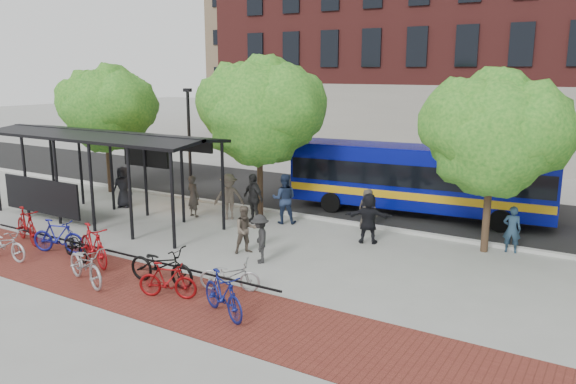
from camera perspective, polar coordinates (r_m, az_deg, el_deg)
The scene contains 31 objects.
ground at distance 19.09m, azimuth -0.95°, elevation -5.74°, with size 160.00×160.00×0.00m, color #9E9E99.
asphalt_street at distance 25.94m, azimuth 8.58°, elevation -1.00°, with size 160.00×8.00×0.01m, color black.
curb at distance 22.41m, azimuth 4.56°, elevation -2.88°, with size 160.00×0.25×0.12m, color #B7B7B2.
brick_strip at distance 16.71m, azimuth -16.30°, elevation -8.91°, with size 24.00×3.00×0.01m, color maroon.
bike_rack_rail at distance 18.19m, azimuth -16.98°, elevation -7.21°, with size 12.00×0.05×0.95m, color black.
bus_shelter at distance 23.42m, azimuth -18.73°, elevation 4.51°, with size 10.60×3.07×3.60m.
tree_a at distance 28.64m, azimuth -17.91°, elevation 8.36°, with size 4.90×4.00×6.18m.
tree_b at distance 22.59m, azimuth -2.66°, elevation 8.60°, with size 5.15×4.20×6.47m.
tree_c at distance 19.10m, azimuth 20.41°, elevation 5.96°, with size 4.66×3.80×5.92m.
lamp_post_left at distance 25.46m, azimuth -9.98°, elevation 4.97°, with size 0.35×0.20×5.12m.
bus at distance 23.65m, azimuth 13.13°, elevation 1.57°, with size 10.76×3.33×2.86m.
bike_1 at distance 21.54m, azimuth -25.01°, elevation -3.10°, with size 0.58×2.06×1.24m, color maroon.
bike_2 at distance 19.98m, azimuth -26.80°, elevation -4.75°, with size 0.67×1.93×1.01m, color #BBBBBD.
bike_3 at distance 19.93m, azimuth -22.32°, elevation -4.19°, with size 0.53×1.89×1.14m, color navy.
bike_4 at distance 19.13m, azimuth -20.77°, elevation -5.15°, with size 0.58×1.66×0.87m, color black.
bike_5 at distance 18.36m, azimuth -19.17°, elevation -5.11°, with size 0.59×2.10×1.26m, color #9E0E13.
bike_6 at distance 16.87m, azimuth -19.86°, elevation -6.94°, with size 0.75×2.14×1.12m, color #99989B.
bike_8 at distance 16.20m, azimuth -12.74°, elevation -7.27°, with size 0.75×2.16×1.13m, color black.
bike_9 at distance 15.28m, azimuth -12.14°, elevation -8.76°, with size 0.46×1.63×0.98m, color maroon.
bike_10 at distance 15.52m, azimuth -5.93°, elevation -8.39°, with size 0.59×1.68×0.88m, color #969699.
bike_11 at distance 13.97m, azimuth -6.61°, elevation -10.29°, with size 0.53×1.87×1.12m, color navy.
pedestrian_0 at distance 25.57m, azimuth -16.40°, elevation 0.49°, with size 0.88×0.57×1.80m, color black.
pedestrian_1 at distance 23.29m, azimuth -9.59°, elevation -0.40°, with size 0.63×0.41×1.72m, color #3B352F.
pedestrian_2 at distance 21.92m, azimuth -0.38°, elevation -0.69°, with size 0.96×0.74×1.97m, color #1F2C49.
pedestrian_3 at distance 22.65m, azimuth -6.02°, elevation -0.47°, with size 1.20×0.69×1.86m, color brown.
pedestrian_4 at distance 22.10m, azimuth -3.57°, elevation -0.62°, with size 1.15×0.48×1.96m, color #262626.
pedestrian_5 at distance 19.62m, azimuth 8.18°, elevation -2.64°, with size 1.65×0.53×1.78m, color black.
pedestrian_6 at distance 21.41m, azimuth 8.08°, elevation -1.72°, with size 0.75×0.49×1.53m, color #3A342F.
pedestrian_7 at distance 19.87m, azimuth 21.79°, elevation -3.54°, with size 0.57×0.38×1.57m, color #21384D.
pedestrian_8 at distance 18.44m, azimuth -4.33°, elevation -3.85°, with size 0.77×0.60×1.58m, color brown.
pedestrian_9 at distance 17.52m, azimuth -2.87°, elevation -4.77°, with size 0.99×0.57×1.54m, color black.
Camera 1 is at (9.76, -15.30, 5.90)m, focal length 35.00 mm.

